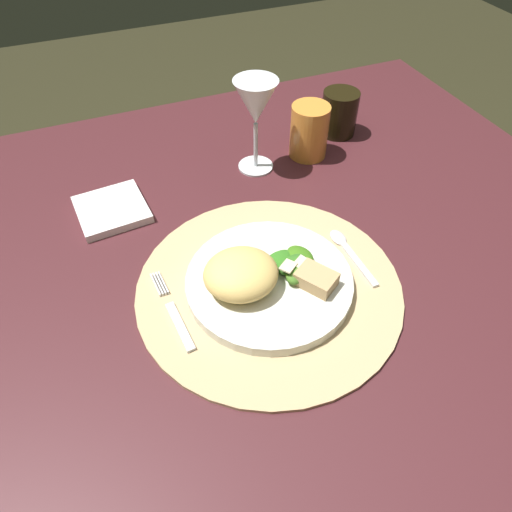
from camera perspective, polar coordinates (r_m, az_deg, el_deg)
The scene contains 13 objects.
ground_plane at distance 1.34m, azimuth -2.33°, elevation -22.78°, with size 6.00×6.00×0.00m, color #2A2716.
dining_table at distance 0.82m, azimuth -3.53°, elevation -8.18°, with size 1.36×1.05×0.72m.
placemat at distance 0.68m, azimuth 1.59°, elevation -3.79°, with size 0.39×0.39×0.01m, color tan.
dinner_plate at distance 0.68m, azimuth 1.61°, elevation -3.15°, with size 0.24×0.24×0.02m, color silver.
pasta_serving at distance 0.64m, azimuth -1.86°, elevation -2.19°, with size 0.10×0.10×0.05m, color #ECC36A.
salad_greens at distance 0.68m, azimuth 4.34°, elevation -0.96°, with size 0.09×0.09×0.02m.
bread_piece at distance 0.66m, azimuth 7.36°, elevation -2.81°, with size 0.05×0.04×0.02m, color tan.
fork at distance 0.66m, azimuth -10.06°, elevation -6.81°, with size 0.03×0.15×0.00m.
spoon at distance 0.74m, azimuth 11.01°, elevation 0.93°, with size 0.02×0.13×0.01m.
napkin at distance 0.84m, azimuth -17.21°, elevation 5.46°, with size 0.11×0.11×0.01m, color white.
wine_glass at distance 0.84m, azimuth -0.04°, elevation 17.91°, with size 0.08×0.08×0.17m.
amber_tumbler at distance 0.92m, azimuth 6.52°, elevation 14.91°, with size 0.07×0.07×0.10m, color orange.
dark_tumbler at distance 1.00m, azimuth 10.14°, elevation 16.82°, with size 0.07×0.07×0.09m, color black.
Camera 1 is at (-0.13, -0.46, 1.25)m, focal length 32.72 mm.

